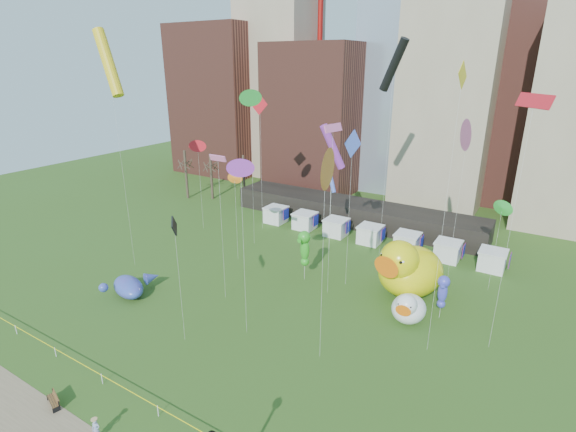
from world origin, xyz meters
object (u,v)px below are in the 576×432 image
Objects in this scene: woman at (96,429)px; seahorse_green at (304,246)px; big_duck at (408,269)px; small_duck at (408,308)px; whale_inflatable at (130,286)px; seahorse_purple at (443,289)px; park_bench at (54,399)px.

seahorse_green is at bearing 65.69° from woman.
big_duck reaches higher than seahorse_green.
whale_inflatable is at bearing -160.93° from small_duck.
small_duck is at bearing -142.63° from seahorse_purple.
woman is at bearing -94.99° from big_duck.
seahorse_green is at bearing 173.70° from seahorse_purple.
whale_inflatable is 3.49× the size of park_bench.
seahorse_purple is at bearing 1.73° from seahorse_green.
big_duck is 2.08× the size of seahorse_purple.
big_duck is 1.60× the size of seahorse_green.
big_duck is 30.62m from woman.
seahorse_green is 3.34× the size of park_bench.
whale_inflatable is 15.44m from park_bench.
seahorse_purple is at bearing 69.37° from park_bench.
seahorse_purple is 31.09m from whale_inflatable.
woman is at bearing -25.78° from whale_inflatable.
small_duck is 29.46m from park_bench.
seahorse_purple is at bearing -15.72° from big_duck.
seahorse_purple is 2.91× the size of woman.
seahorse_green is (-10.68, -2.61, 1.10)m from big_duck.
park_bench is at bearing -38.79° from whale_inflatable.
big_duck is at bearing 51.31° from whale_inflatable.
seahorse_green is 18.73m from whale_inflatable.
big_duck is at bearing 15.20° from seahorse_green.
big_duck reaches higher than small_duck.
whale_inflatable is (-28.42, -12.42, -2.08)m from seahorse_purple.
seahorse_purple is (4.02, -2.54, 0.06)m from big_duck.
small_duck is (1.64, -4.84, -1.48)m from big_duck.
seahorse_purple is 32.82m from park_bench.
big_duck reaches higher than park_bench.
whale_inflatable is 18.82m from woman.
big_duck reaches higher than woman.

